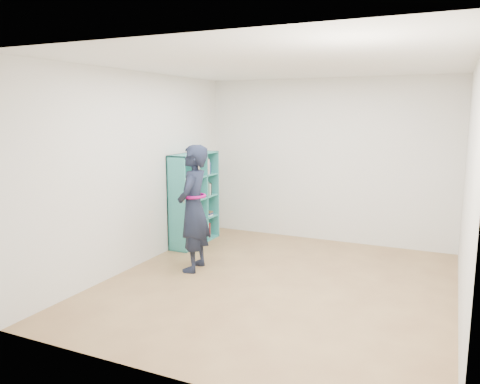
% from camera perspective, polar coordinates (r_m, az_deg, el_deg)
% --- Properties ---
extents(floor, '(4.50, 4.50, 0.00)m').
position_cam_1_polar(floor, '(5.80, 4.54, -11.21)').
color(floor, brown).
rests_on(floor, ground).
extents(ceiling, '(4.50, 4.50, 0.00)m').
position_cam_1_polar(ceiling, '(5.45, 4.92, 15.28)').
color(ceiling, white).
rests_on(ceiling, wall_back).
extents(wall_left, '(0.02, 4.50, 2.60)m').
position_cam_1_polar(wall_left, '(6.43, -12.28, 2.62)').
color(wall_left, silver).
rests_on(wall_left, floor).
extents(wall_right, '(0.02, 4.50, 2.60)m').
position_cam_1_polar(wall_right, '(5.16, 26.09, 0.15)').
color(wall_right, silver).
rests_on(wall_right, floor).
extents(wall_back, '(4.00, 0.02, 2.60)m').
position_cam_1_polar(wall_back, '(7.61, 10.54, 3.75)').
color(wall_back, silver).
rests_on(wall_back, floor).
extents(wall_front, '(4.00, 0.02, 2.60)m').
position_cam_1_polar(wall_front, '(3.48, -8.10, -3.13)').
color(wall_front, silver).
rests_on(wall_front, floor).
extents(bookshelf, '(0.32, 1.08, 1.44)m').
position_cam_1_polar(bookshelf, '(7.41, -5.77, -0.98)').
color(bookshelf, teal).
rests_on(bookshelf, floor).
extents(person, '(0.50, 0.67, 1.66)m').
position_cam_1_polar(person, '(6.13, -5.70, -1.99)').
color(person, black).
rests_on(person, floor).
extents(smartphone, '(0.05, 0.09, 0.13)m').
position_cam_1_polar(smartphone, '(6.23, -6.85, -0.80)').
color(smartphone, silver).
rests_on(smartphone, person).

